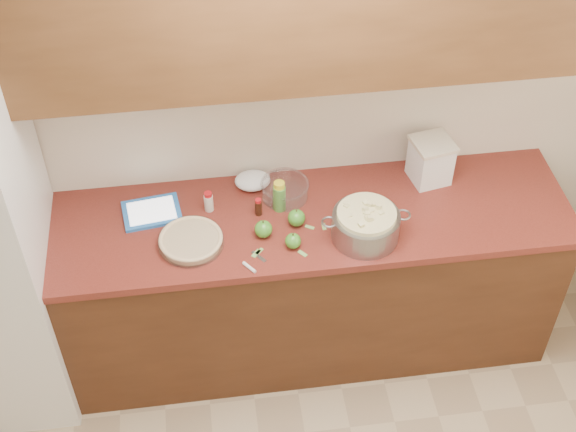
{
  "coord_description": "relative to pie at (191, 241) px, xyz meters",
  "views": [
    {
      "loc": [
        -0.36,
        -1.13,
        3.5
      ],
      "look_at": [
        -0.01,
        1.43,
        0.98
      ],
      "focal_mm": 50.0,
      "sensor_mm": 36.0,
      "label": 1
    }
  ],
  "objects": [
    {
      "name": "counter_run",
      "position": [
        0.45,
        0.11,
        -0.48
      ],
      "size": [
        2.64,
        0.68,
        0.92
      ],
      "color": "#4A2614",
      "rests_on": "ground"
    },
    {
      "name": "pie",
      "position": [
        0.0,
        0.0,
        0.0
      ],
      "size": [
        0.29,
        0.29,
        0.05
      ],
      "rotation": [
        0.0,
        0.0,
        -0.04
      ],
      "color": "silver",
      "rests_on": "counter_run"
    },
    {
      "name": "colander",
      "position": [
        0.78,
        -0.05,
        0.05
      ],
      "size": [
        0.4,
        0.3,
        0.15
      ],
      "rotation": [
        0.0,
        0.0,
        0.17
      ],
      "color": "gray",
      "rests_on": "counter_run"
    },
    {
      "name": "flour_canister",
      "position": [
        1.16,
        0.29,
        0.09
      ],
      "size": [
        0.21,
        0.21,
        0.23
      ],
      "rotation": [
        0.0,
        0.0,
        0.2
      ],
      "color": "white",
      "rests_on": "counter_run"
    },
    {
      "name": "tablet",
      "position": [
        -0.17,
        0.22,
        -0.02
      ],
      "size": [
        0.28,
        0.23,
        0.02
      ],
      "rotation": [
        0.0,
        0.0,
        0.13
      ],
      "color": "blue",
      "rests_on": "counter_run"
    },
    {
      "name": "paring_knife",
      "position": [
        0.25,
        -0.17,
        -0.02
      ],
      "size": [
        0.11,
        0.14,
        0.02
      ],
      "rotation": [
        0.0,
        0.0,
        0.64
      ],
      "color": "gray",
      "rests_on": "counter_run"
    },
    {
      "name": "lemon_bottle",
      "position": [
        0.42,
        0.18,
        0.05
      ],
      "size": [
        0.06,
        0.06,
        0.16
      ],
      "rotation": [
        0.0,
        0.0,
        -0.03
      ],
      "color": "#4C8C38",
      "rests_on": "counter_run"
    },
    {
      "name": "cinnamon_shaker",
      "position": [
        0.09,
        0.21,
        0.03
      ],
      "size": [
        0.04,
        0.04,
        0.1
      ],
      "rotation": [
        0.0,
        0.0,
        -0.34
      ],
      "color": "beige",
      "rests_on": "counter_run"
    },
    {
      "name": "vanilla_bottle",
      "position": [
        0.32,
        0.15,
        0.02
      ],
      "size": [
        0.03,
        0.03,
        0.09
      ],
      "rotation": [
        0.0,
        0.0,
        -0.42
      ],
      "color": "black",
      "rests_on": "counter_run"
    },
    {
      "name": "mixing_bowl",
      "position": [
        0.45,
        0.26,
        0.02
      ],
      "size": [
        0.23,
        0.23,
        0.09
      ],
      "rotation": [
        0.0,
        0.0,
        -0.1
      ],
      "color": "silver",
      "rests_on": "counter_run"
    },
    {
      "name": "paper_towel",
      "position": [
        0.31,
        0.35,
        0.01
      ],
      "size": [
        0.18,
        0.16,
        0.07
      ],
      "primitive_type": "ellipsoid",
      "rotation": [
        0.0,
        0.0,
        -0.11
      ],
      "color": "white",
      "rests_on": "counter_run"
    },
    {
      "name": "apple_left",
      "position": [
        0.33,
        0.01,
        0.02
      ],
      "size": [
        0.08,
        0.08,
        0.09
      ],
      "color": "#428E27",
      "rests_on": "counter_run"
    },
    {
      "name": "apple_center",
      "position": [
        0.48,
        0.06,
        0.02
      ],
      "size": [
        0.08,
        0.08,
        0.09
      ],
      "color": "#428E27",
      "rests_on": "counter_run"
    },
    {
      "name": "apple_front",
      "position": [
        0.45,
        -0.07,
        0.01
      ],
      "size": [
        0.07,
        0.07,
        0.08
      ],
      "color": "#428E27",
      "rests_on": "counter_run"
    },
    {
      "name": "peel_a",
      "position": [
        0.6,
        0.03,
        -0.02
      ],
      "size": [
        0.02,
        0.04,
        0.0
      ],
      "primitive_type": "cube",
      "rotation": [
        0.0,
        0.0,
        -1.59
      ],
      "color": "#7FB357",
      "rests_on": "counter_run"
    },
    {
      "name": "peel_b",
      "position": [
        0.28,
        -0.09,
        -0.02
      ],
      "size": [
        0.05,
        0.05,
        0.0
      ],
      "primitive_type": "cube",
      "rotation": [
        0.0,
        0.0,
        -2.27
      ],
      "color": "#7FB357",
      "rests_on": "counter_run"
    },
    {
      "name": "peel_c",
      "position": [
        0.48,
        -0.12,
        -0.02
      ],
      "size": [
        0.04,
        0.05,
        0.0
      ],
      "primitive_type": "cube",
      "rotation": [
        0.0,
        0.0,
        2.27
      ],
      "color": "#7FB357",
      "rests_on": "counter_run"
    },
    {
      "name": "peel_d",
      "position": [
        0.3,
        -0.08,
        -0.02
      ],
      "size": [
        0.04,
        0.04,
        0.0
      ],
      "primitive_type": "cube",
      "rotation": [
        0.0,
        0.0,
        -2.37
      ],
      "color": "#7FB357",
      "rests_on": "counter_run"
    },
    {
      "name": "peel_e",
      "position": [
        0.54,
        0.03,
        -0.02
      ],
      "size": [
        0.05,
        0.04,
        0.0
      ],
      "primitive_type": "cube",
      "rotation": [
        0.0,
        0.0,
        2.6
      ],
      "color": "#7FB357",
      "rests_on": "counter_run"
    }
  ]
}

